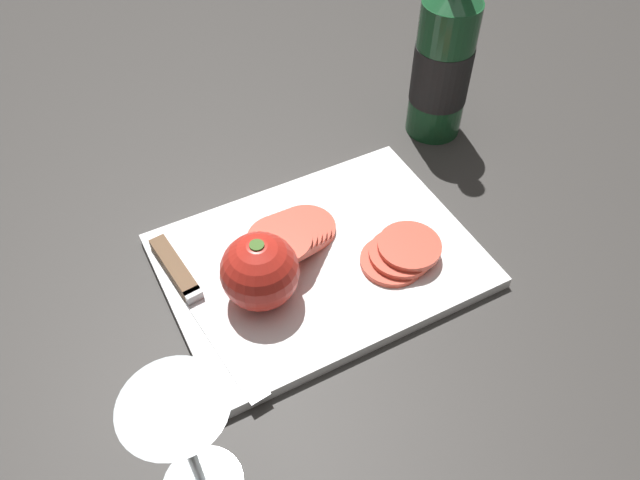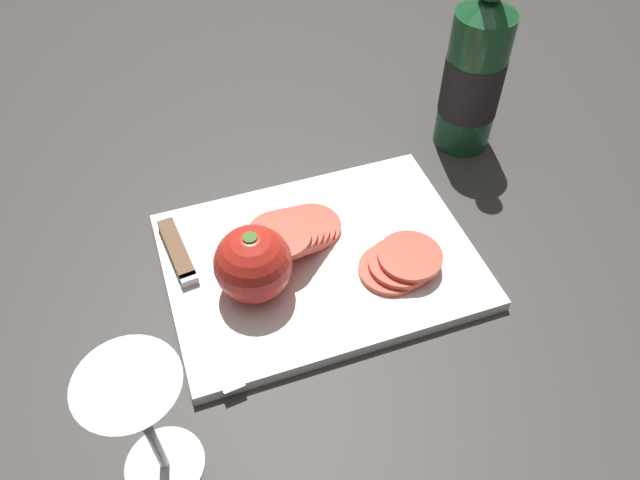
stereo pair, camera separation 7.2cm
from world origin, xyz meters
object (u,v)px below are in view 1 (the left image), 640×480
Objects in this scene: tomato_slice_stack_near at (401,254)px; wine_glass at (183,433)px; knife at (185,283)px; whole_tomato at (260,271)px; tomato_slice_stack_far at (293,234)px; wine_bottle at (443,62)px.

wine_glass is at bearing 24.22° from tomato_slice_stack_near.
tomato_slice_stack_near is at bearing -155.78° from wine_glass.
knife is 0.25m from tomato_slice_stack_near.
wine_glass reaches higher than whole_tomato.
whole_tomato is 0.10m from knife.
tomato_slice_stack_far is (-0.06, -0.05, -0.02)m from whole_tomato.
tomato_slice_stack_near is (-0.24, 0.08, 0.00)m from knife.
whole_tomato is at bearing 26.35° from wine_bottle.
tomato_slice_stack_far is at bearing -132.98° from wine_glass.
wine_bottle is 1.26× the size of knife.
tomato_slice_stack_near is 0.80× the size of tomato_slice_stack_far.
wine_bottle is 3.56× the size of whole_tomato.
wine_bottle reaches higher than knife.
tomato_slice_stack_far is at bearing -141.67° from whole_tomato.
whole_tomato reaches higher than tomato_slice_stack_far.
whole_tomato is at bearing 38.33° from tomato_slice_stack_far.
wine_glass is at bearing 50.35° from whole_tomato.
whole_tomato is at bearing -129.65° from wine_glass.
tomato_slice_stack_near is (0.19, 0.20, -0.09)m from wine_bottle.
wine_bottle is at bearing -132.87° from tomato_slice_stack_near.
whole_tomato is at bearing 47.85° from knife.
wine_bottle is 1.96× the size of wine_glass.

